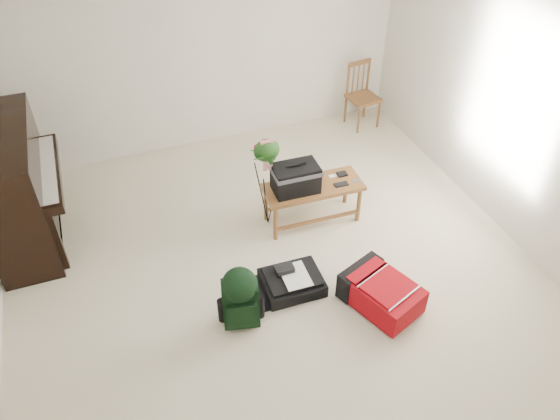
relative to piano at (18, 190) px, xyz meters
name	(u,v)px	position (x,y,z in m)	size (l,w,h in m)	color
floor	(282,286)	(2.19, -1.60, -0.60)	(5.00, 5.50, 0.01)	beige
ceiling	(283,31)	(2.19, -1.60, 1.90)	(5.00, 5.50, 0.01)	white
wall_back	(199,49)	(2.19, 1.15, 0.65)	(5.00, 0.04, 2.50)	silver
wall_right	(533,125)	(4.69, -1.60, 0.65)	(0.04, 5.50, 2.50)	silver
piano	(18,190)	(0.00, 0.00, 0.00)	(0.71, 1.50, 1.25)	black
bench	(301,181)	(2.70, -0.80, -0.03)	(1.05, 0.45, 0.80)	brown
dining_chair	(362,96)	(4.25, 0.83, -0.18)	(0.42, 0.42, 0.86)	brown
red_suitcase	(379,289)	(2.95, -2.07, -0.44)	(0.67, 0.82, 0.29)	#A10609
black_duffel	(292,281)	(2.27, -1.64, -0.51)	(0.57, 0.46, 0.23)	black
green_backpack	(240,295)	(1.70, -1.86, -0.25)	(0.35, 0.32, 0.63)	black
flower_stand	(267,183)	(2.37, -0.67, -0.07)	(0.35, 0.35, 1.09)	black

